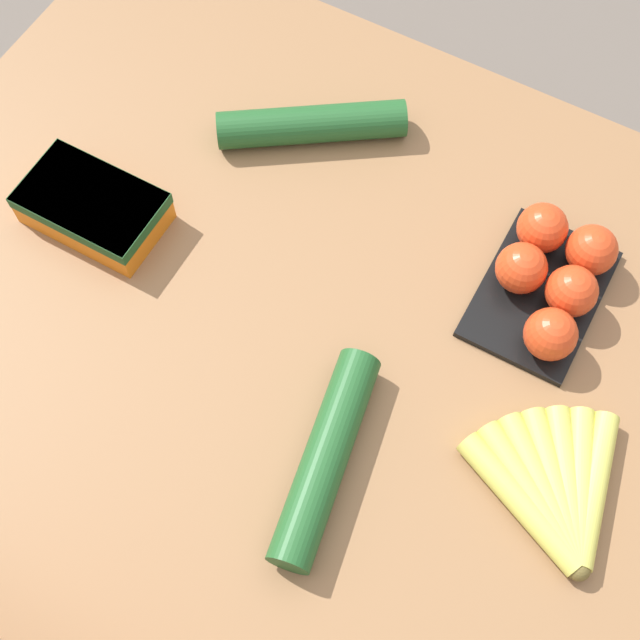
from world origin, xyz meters
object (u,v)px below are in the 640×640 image
Objects in this scene: tomato_pack at (553,277)px; cucumber_far at (312,124)px; carrot_bag at (92,206)px; cucumber_near at (326,457)px; banana_bunch at (556,492)px.

tomato_pack reaches higher than cucumber_far.
carrot_bag reaches higher than cucumber_near.
carrot_bag is at bearing -4.51° from banana_bunch.
cucumber_far is (0.50, -0.32, 0.01)m from banana_bunch.
tomato_pack reaches higher than carrot_bag.
cucumber_far is at bearing -10.11° from tomato_pack.
tomato_pack is 0.40m from cucumber_far.
tomato_pack is 0.61m from carrot_bag.
cucumber_far is at bearing -32.40° from banana_bunch.
banana_bunch is at bearing -159.26° from cucumber_near.
banana_bunch is 0.94× the size of tomato_pack.
cucumber_far is (0.25, -0.41, 0.00)m from cucumber_near.
carrot_bag is 0.69× the size of cucumber_near.
cucumber_near is at bearing 161.13° from carrot_bag.
tomato_pack reaches higher than banana_bunch.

